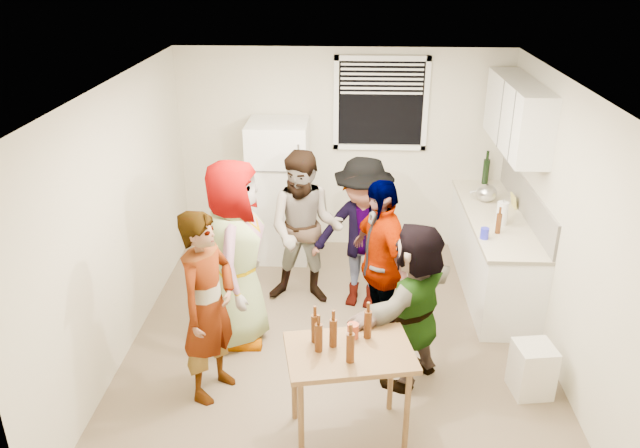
# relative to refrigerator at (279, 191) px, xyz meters

# --- Properties ---
(room) EXTENTS (4.00, 4.50, 2.50)m
(room) POSITION_rel_refrigerator_xyz_m (0.75, -1.88, -0.85)
(room) COLOR beige
(room) RESTS_ON ground
(window) EXTENTS (1.12, 0.10, 1.06)m
(window) POSITION_rel_refrigerator_xyz_m (1.20, 0.33, 1.00)
(window) COLOR white
(window) RESTS_ON room
(refrigerator) EXTENTS (0.70, 0.70, 1.70)m
(refrigerator) POSITION_rel_refrigerator_xyz_m (0.00, 0.00, 0.00)
(refrigerator) COLOR white
(refrigerator) RESTS_ON ground
(counter_lower) EXTENTS (0.60, 2.20, 0.86)m
(counter_lower) POSITION_rel_refrigerator_xyz_m (2.45, -0.73, -0.42)
(counter_lower) COLOR white
(counter_lower) RESTS_ON ground
(countertop) EXTENTS (0.64, 2.22, 0.04)m
(countertop) POSITION_rel_refrigerator_xyz_m (2.45, -0.73, 0.03)
(countertop) COLOR beige
(countertop) RESTS_ON counter_lower
(backsplash) EXTENTS (0.03, 2.20, 0.36)m
(backsplash) POSITION_rel_refrigerator_xyz_m (2.74, -0.73, 0.23)
(backsplash) COLOR #B2ACA3
(backsplash) RESTS_ON countertop
(upper_cabinets) EXTENTS (0.34, 1.60, 0.70)m
(upper_cabinets) POSITION_rel_refrigerator_xyz_m (2.58, -0.53, 1.10)
(upper_cabinets) COLOR white
(upper_cabinets) RESTS_ON room
(kettle) EXTENTS (0.29, 0.26, 0.22)m
(kettle) POSITION_rel_refrigerator_xyz_m (2.40, -0.34, 0.05)
(kettle) COLOR silver
(kettle) RESTS_ON countertop
(paper_towel) EXTENTS (0.11, 0.11, 0.25)m
(paper_towel) POSITION_rel_refrigerator_xyz_m (2.43, -0.99, 0.05)
(paper_towel) COLOR white
(paper_towel) RESTS_ON countertop
(wine_bottle) EXTENTS (0.08, 0.08, 0.31)m
(wine_bottle) POSITION_rel_refrigerator_xyz_m (2.50, 0.24, 0.05)
(wine_bottle) COLOR black
(wine_bottle) RESTS_ON countertop
(beer_bottle_counter) EXTENTS (0.05, 0.05, 0.21)m
(beer_bottle_counter) POSITION_rel_refrigerator_xyz_m (2.35, -1.21, 0.05)
(beer_bottle_counter) COLOR #47230C
(beer_bottle_counter) RESTS_ON countertop
(blue_cup) EXTENTS (0.08, 0.08, 0.11)m
(blue_cup) POSITION_rel_refrigerator_xyz_m (2.19, -1.35, 0.05)
(blue_cup) COLOR #2629D7
(blue_cup) RESTS_ON countertop
(picture_frame) EXTENTS (0.02, 0.17, 0.14)m
(picture_frame) POSITION_rel_refrigerator_xyz_m (2.67, -0.50, 0.12)
(picture_frame) COLOR #DDD35A
(picture_frame) RESTS_ON countertop
(trash_bin) EXTENTS (0.36, 0.36, 0.47)m
(trash_bin) POSITION_rel_refrigerator_xyz_m (2.44, -2.56, -0.60)
(trash_bin) COLOR silver
(trash_bin) RESTS_ON ground
(serving_table) EXTENTS (1.05, 0.80, 0.80)m
(serving_table) POSITION_rel_refrigerator_xyz_m (0.87, -3.15, -0.85)
(serving_table) COLOR brown
(serving_table) RESTS_ON ground
(beer_bottle_table) EXTENTS (0.06, 0.06, 0.24)m
(beer_bottle_table) POSITION_rel_refrigerator_xyz_m (0.87, -3.28, -0.05)
(beer_bottle_table) COLOR #47230C
(beer_bottle_table) RESTS_ON serving_table
(red_cup) EXTENTS (0.09, 0.09, 0.12)m
(red_cup) POSITION_rel_refrigerator_xyz_m (0.89, -2.98, -0.05)
(red_cup) COLOR #9F381C
(red_cup) RESTS_ON serving_table
(guest_grey) EXTENTS (1.85, 0.91, 0.59)m
(guest_grey) POSITION_rel_refrigerator_xyz_m (-0.21, -1.86, -0.85)
(guest_grey) COLOR gray
(guest_grey) RESTS_ON ground
(guest_stripe) EXTENTS (1.80, 1.25, 0.40)m
(guest_stripe) POSITION_rel_refrigerator_xyz_m (-0.30, -2.66, -0.85)
(guest_stripe) COLOR #141933
(guest_stripe) RESTS_ON ground
(guest_back_left) EXTENTS (0.97, 1.76, 0.64)m
(guest_back_left) POSITION_rel_refrigerator_xyz_m (0.39, -1.09, -0.85)
(guest_back_left) COLOR brown
(guest_back_left) RESTS_ON ground
(guest_back_right) EXTENTS (1.44, 1.87, 0.61)m
(guest_back_right) POSITION_rel_refrigerator_xyz_m (0.99, -1.15, -0.85)
(guest_back_right) COLOR #39393D
(guest_back_right) RESTS_ON ground
(guest_black) EXTENTS (1.93, 1.60, 0.41)m
(guest_black) POSITION_rel_refrigerator_xyz_m (1.14, -1.83, -0.85)
(guest_black) COLOR black
(guest_black) RESTS_ON ground
(guest_orange) EXTENTS (2.05, 2.04, 0.45)m
(guest_orange) POSITION_rel_refrigerator_xyz_m (1.42, -2.41, -0.85)
(guest_orange) COLOR #ED9F46
(guest_orange) RESTS_ON ground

